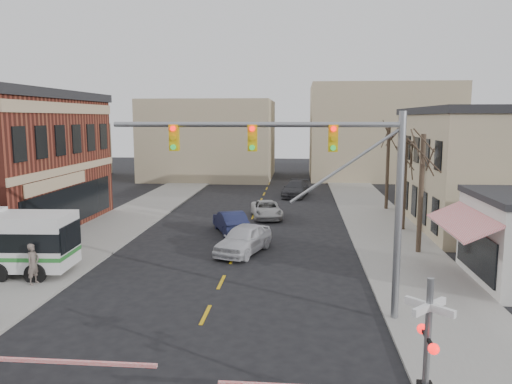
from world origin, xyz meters
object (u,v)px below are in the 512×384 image
(car_d, at_px, (295,189))
(car_a, at_px, (244,239))
(pedestrian_far, at_px, (28,256))
(pedestrian_near, at_px, (33,264))
(rr_crossing_east, at_px, (409,359))
(car_b, at_px, (230,221))
(car_c, at_px, (266,210))
(traffic_signal_mast, at_px, (320,171))

(car_d, bearing_deg, car_a, -88.11)
(car_d, bearing_deg, pedestrian_far, -106.98)
(car_d, distance_m, pedestrian_near, 30.33)
(rr_crossing_east, distance_m, pedestrian_near, 17.77)
(car_a, distance_m, car_b, 5.41)
(car_c, distance_m, pedestrian_far, 18.81)
(traffic_signal_mast, distance_m, car_d, 30.90)
(car_c, height_order, car_d, car_d)
(traffic_signal_mast, relative_size, car_a, 2.25)
(pedestrian_far, bearing_deg, traffic_signal_mast, -56.56)
(car_a, relative_size, pedestrian_far, 2.92)
(car_c, bearing_deg, rr_crossing_east, -88.91)
(pedestrian_near, height_order, pedestrian_far, pedestrian_near)
(rr_crossing_east, height_order, pedestrian_far, rr_crossing_east)
(car_c, bearing_deg, car_a, -103.49)
(traffic_signal_mast, distance_m, car_a, 11.12)
(car_b, height_order, car_d, car_d)
(car_b, height_order, pedestrian_far, pedestrian_far)
(car_a, xyz_separation_m, car_b, (-1.50, 5.20, -0.08))
(traffic_signal_mast, xyz_separation_m, car_a, (-3.94, 9.14, -4.96))
(car_d, relative_size, pedestrian_far, 3.19)
(rr_crossing_east, height_order, car_d, rr_crossing_east)
(rr_crossing_east, xyz_separation_m, car_c, (-5.26, 26.64, -1.31))
(car_c, height_order, pedestrian_near, pedestrian_near)
(traffic_signal_mast, bearing_deg, pedestrian_far, 163.60)
(rr_crossing_east, relative_size, car_c, 1.18)
(car_b, bearing_deg, car_c, -133.66)
(car_b, bearing_deg, pedestrian_near, 35.98)
(rr_crossing_east, xyz_separation_m, car_d, (-3.12, 37.58, -1.19))
(rr_crossing_east, height_order, car_b, rr_crossing_east)
(traffic_signal_mast, distance_m, pedestrian_near, 14.02)
(rr_crossing_east, bearing_deg, pedestrian_near, 147.13)
(rr_crossing_east, bearing_deg, car_a, 109.89)
(pedestrian_far, bearing_deg, car_d, 23.61)
(rr_crossing_east, bearing_deg, traffic_signal_mast, 105.27)
(car_a, height_order, car_b, car_a)
(car_d, bearing_deg, car_b, -95.52)
(car_a, distance_m, car_d, 21.51)
(traffic_signal_mast, xyz_separation_m, rr_crossing_east, (1.94, -7.11, -3.82))
(car_a, bearing_deg, pedestrian_far, -135.90)
(pedestrian_near, bearing_deg, traffic_signal_mast, -91.36)
(rr_crossing_east, xyz_separation_m, pedestrian_far, (-16.09, 11.27, -1.01))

